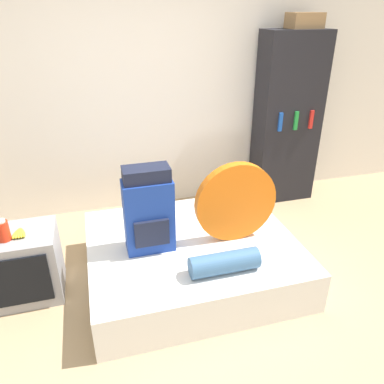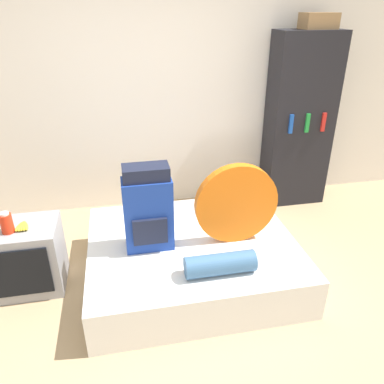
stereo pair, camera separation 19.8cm
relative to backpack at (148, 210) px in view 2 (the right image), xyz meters
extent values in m
plane|color=tan|center=(0.26, -0.56, -0.68)|extent=(16.00, 16.00, 0.00)
cube|color=white|center=(0.26, 1.44, 0.62)|extent=(8.00, 0.05, 2.60)
cube|color=white|center=(0.35, 0.01, -0.51)|extent=(1.69, 1.44, 0.35)
cube|color=navy|center=(0.00, 0.00, -0.04)|extent=(0.38, 0.20, 0.59)
cube|color=#191E33|center=(0.00, 0.01, 0.31)|extent=(0.35, 0.18, 0.11)
cube|color=#191E33|center=(0.00, -0.11, -0.13)|extent=(0.26, 0.03, 0.21)
cylinder|color=orange|center=(0.70, -0.04, 0.00)|extent=(0.67, 0.08, 0.67)
cylinder|color=#3D668E|center=(0.46, -0.44, -0.26)|extent=(0.52, 0.16, 0.16)
cube|color=#939399|center=(-1.00, 0.14, -0.40)|extent=(0.57, 0.45, 0.56)
cube|color=black|center=(-1.00, -0.09, -0.39)|extent=(0.46, 0.02, 0.41)
cylinder|color=red|center=(-1.05, 0.08, -0.05)|extent=(0.09, 0.09, 0.15)
cylinder|color=white|center=(-1.05, 0.08, 0.04)|extent=(0.06, 0.06, 0.02)
ellipsoid|color=yellow|center=(-0.97, 0.12, -0.10)|extent=(0.08, 0.14, 0.04)
ellipsoid|color=yellow|center=(-0.96, 0.12, -0.10)|extent=(0.06, 0.14, 0.04)
ellipsoid|color=yellow|center=(-0.96, 0.12, -0.10)|extent=(0.04, 0.14, 0.04)
ellipsoid|color=yellow|center=(-0.95, 0.12, -0.10)|extent=(0.06, 0.14, 0.04)
ellipsoid|color=yellow|center=(-0.94, 0.12, -0.10)|extent=(0.08, 0.14, 0.04)
cube|color=black|center=(1.79, 1.17, 0.26)|extent=(0.69, 0.34, 1.88)
cube|color=#194CB2|center=(1.60, 0.99, 0.30)|extent=(0.04, 0.02, 0.20)
cube|color=#1E8E38|center=(1.79, 0.99, 0.30)|extent=(0.04, 0.02, 0.20)
cube|color=red|center=(1.97, 0.99, 0.30)|extent=(0.04, 0.02, 0.20)
cube|color=#99754C|center=(1.86, 1.18, 1.28)|extent=(0.33, 0.23, 0.15)
camera|label=1|loc=(-0.36, -2.49, 1.41)|focal=35.00mm
camera|label=2|loc=(-0.16, -2.54, 1.41)|focal=35.00mm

